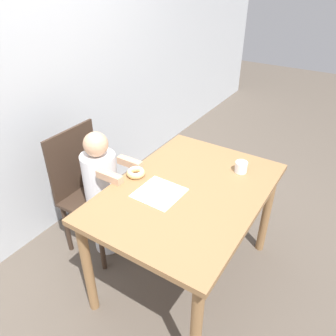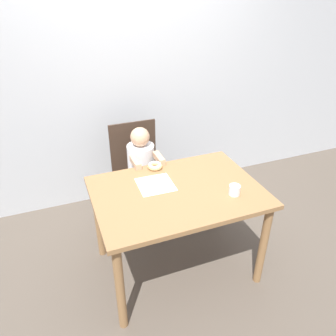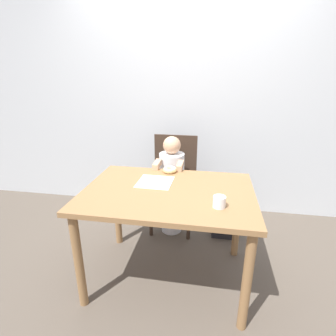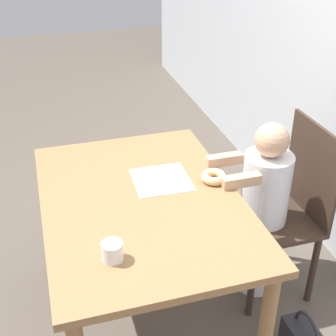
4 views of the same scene
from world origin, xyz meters
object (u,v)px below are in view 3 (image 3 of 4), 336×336
object	(u,v)px
chair	(174,182)
handbag	(225,226)
donut	(170,170)
cup	(219,202)
child_figure	(172,186)

from	to	relation	value
chair	handbag	xyz separation A→B (m)	(0.54, -0.14, -0.38)
chair	donut	bearing A→B (deg)	-85.98
cup	chair	bearing A→B (deg)	113.96
child_figure	chair	bearing A→B (deg)	90.00
handbag	chair	bearing A→B (deg)	165.34
donut	handbag	size ratio (longest dim) A/B	0.39
child_figure	handbag	bearing A→B (deg)	-1.32
donut	handbag	distance (m)	0.89
handbag	donut	bearing A→B (deg)	-151.09
handbag	child_figure	bearing A→B (deg)	178.68
donut	chair	bearing A→B (deg)	94.02
chair	handbag	size ratio (longest dim) A/B	3.10
chair	child_figure	world-z (taller)	child_figure
chair	child_figure	bearing A→B (deg)	-90.00
cup	child_figure	bearing A→B (deg)	117.11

